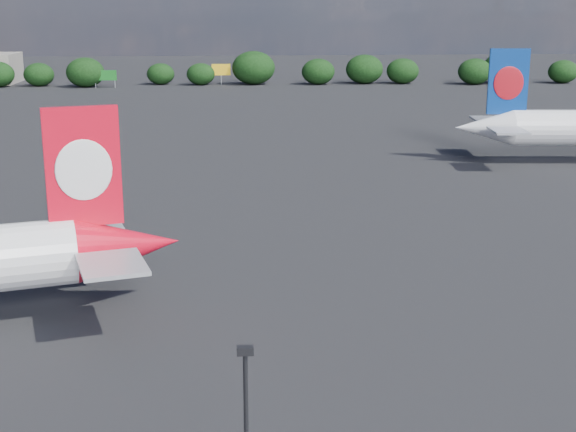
{
  "coord_description": "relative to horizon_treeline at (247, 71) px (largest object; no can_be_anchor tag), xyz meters",
  "views": [
    {
      "loc": [
        11.99,
        -36.55,
        20.87
      ],
      "look_at": [
        16.0,
        12.0,
        8.0
      ],
      "focal_mm": 50.0,
      "sensor_mm": 36.0,
      "label": 1
    }
  ],
  "objects": [
    {
      "name": "horizon_treeline",
      "position": [
        0.0,
        0.0,
        0.0
      ],
      "size": [
        201.88,
        14.44,
        8.91
      ],
      "color": "black",
      "rests_on": "ground"
    },
    {
      "name": "highway_sign",
      "position": [
        -36.77,
        -4.26,
        -0.51
      ],
      "size": [
        6.0,
        0.3,
        4.5
      ],
      "color": "#13631C",
      "rests_on": "ground"
    },
    {
      "name": "billboard_yellow",
      "position": [
        -6.77,
        1.74,
        0.24
      ],
      "size": [
        5.0,
        0.3,
        5.5
      ],
      "color": "yellow",
      "rests_on": "ground"
    },
    {
      "name": "ground",
      "position": [
        -18.77,
        -120.26,
        -3.63
      ],
      "size": [
        500.0,
        500.0,
        0.0
      ],
      "primitive_type": "plane",
      "color": "black",
      "rests_on": "ground"
    }
  ]
}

